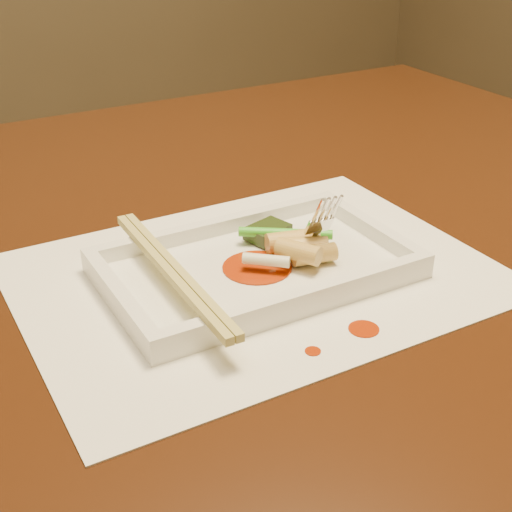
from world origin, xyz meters
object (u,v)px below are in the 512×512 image
fork (315,165)px  placemat (256,275)px  chopstick_a (167,271)px  table (139,340)px  plate_base (256,270)px

fork → placemat: bearing=-165.6°
placemat → chopstick_a: 0.09m
table → fork: 0.25m
placemat → plate_base: size_ratio=1.54×
table → placemat: bearing=-51.7°
table → plate_base: plate_base is taller
placemat → chopstick_a: (-0.08, 0.00, 0.03)m
placemat → fork: fork is taller
plate_base → fork: fork is taller
table → chopstick_a: bearing=-92.0°
table → plate_base: size_ratio=5.38×
placemat → plate_base: plate_base is taller
table → fork: (0.15, -0.08, 0.18)m
table → placemat: 0.16m
table → placemat: placemat is taller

